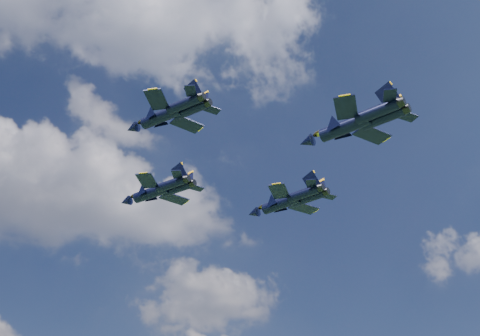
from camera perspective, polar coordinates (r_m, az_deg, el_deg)
name	(u,v)px	position (r m, az deg, el deg)	size (l,w,h in m)	color
jet_lead	(149,193)	(102.85, -8.60, -2.39)	(14.31, 13.80, 3.82)	black
jet_left	(159,117)	(84.11, -7.71, 4.79)	(13.12, 12.70, 3.51)	black
jet_right	(279,204)	(106.36, 3.70, -3.42)	(14.46, 15.60, 4.10)	black
jet_slot	(341,128)	(87.85, 9.59, 3.76)	(15.30, 16.09, 4.27)	black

